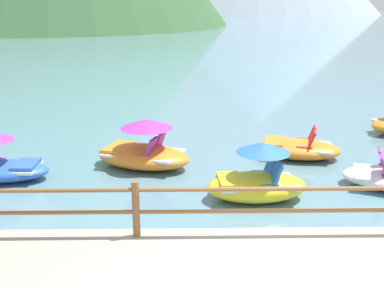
% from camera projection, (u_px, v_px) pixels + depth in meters
% --- Properties ---
extents(ground_plane, '(200.00, 200.00, 0.00)m').
position_uv_depth(ground_plane, '(201.00, 43.00, 44.70)').
color(ground_plane, slate).
extents(dock_railing, '(23.92, 0.12, 0.95)m').
position_uv_depth(dock_railing, '(284.00, 202.00, 7.68)').
color(dock_railing, brown).
rests_on(dock_railing, promenade_dock).
extents(pedal_boat_3, '(2.49, 1.83, 0.83)m').
position_uv_depth(pedal_boat_3, '(297.00, 148.00, 12.80)').
color(pedal_boat_3, orange).
rests_on(pedal_boat_3, ground).
extents(pedal_boat_5, '(2.76, 2.12, 1.25)m').
position_uv_depth(pedal_boat_5, '(143.00, 151.00, 12.02)').
color(pedal_boat_5, orange).
rests_on(pedal_boat_5, ground).
extents(pedal_boat_6, '(2.19, 1.33, 1.27)m').
position_uv_depth(pedal_boat_6, '(257.00, 180.00, 10.07)').
color(pedal_boat_6, yellow).
rests_on(pedal_boat_6, ground).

